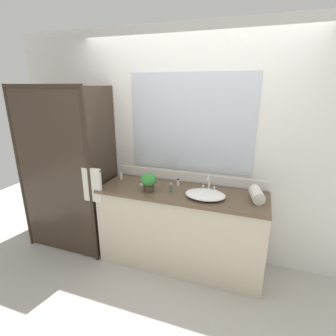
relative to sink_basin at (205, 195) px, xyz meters
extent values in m
plane|color=#B7B2A8|center=(-0.27, 0.06, -0.93)|extent=(8.00, 8.00, 0.00)
cube|color=silver|center=(-0.27, 0.40, 0.37)|extent=(4.40, 0.05, 2.60)
cube|color=silver|center=(-0.27, 0.37, 0.02)|extent=(1.80, 0.01, 0.11)
cube|color=silver|center=(-0.27, 0.37, 0.65)|extent=(1.39, 0.01, 1.07)
cube|color=beige|center=(-0.27, 0.07, -0.50)|extent=(1.80, 0.56, 0.87)
cube|color=brown|center=(-0.27, 0.06, -0.05)|extent=(1.80, 0.58, 0.03)
cylinder|color=#2D2319|center=(-2.22, -0.21, 0.07)|extent=(0.04, 0.04, 2.00)
cylinder|color=#2D2319|center=(-1.22, -0.21, 0.07)|extent=(0.04, 0.04, 2.00)
cube|color=#2D2319|center=(-1.72, -0.21, 1.05)|extent=(1.00, 0.04, 0.04)
cube|color=#382B21|center=(-1.72, -0.21, 0.07)|extent=(0.96, 0.01, 1.96)
cube|color=#382B21|center=(-1.22, 0.07, 0.07)|extent=(0.01, 0.57, 1.96)
cylinder|color=#2D2319|center=(-1.20, -0.20, 0.19)|extent=(0.32, 0.02, 0.02)
cube|color=silver|center=(-1.20, -0.20, 0.02)|extent=(0.22, 0.04, 0.38)
ellipsoid|color=white|center=(0.00, 0.00, 0.00)|extent=(0.41, 0.31, 0.06)
cube|color=silver|center=(0.00, 0.17, -0.02)|extent=(0.17, 0.04, 0.02)
cylinder|color=silver|center=(0.00, 0.17, 0.06)|extent=(0.02, 0.02, 0.15)
cylinder|color=silver|center=(0.00, 0.12, 0.14)|extent=(0.02, 0.10, 0.02)
cylinder|color=silver|center=(-0.06, 0.17, 0.01)|extent=(0.02, 0.02, 0.04)
cylinder|color=silver|center=(0.06, 0.17, 0.01)|extent=(0.02, 0.02, 0.04)
cylinder|color=#473828|center=(-0.60, -0.04, 0.01)|extent=(0.11, 0.11, 0.07)
ellipsoid|color=#308033|center=(-0.60, -0.04, 0.10)|extent=(0.17, 0.17, 0.14)
cube|color=silver|center=(-0.72, 0.12, -0.02)|extent=(0.10, 0.07, 0.01)
ellipsoid|color=silver|center=(-0.72, 0.12, -0.01)|extent=(0.07, 0.04, 0.02)
cylinder|color=white|center=(-0.35, 0.21, 0.00)|extent=(0.03, 0.03, 0.07)
cylinder|color=black|center=(-0.35, 0.21, 0.05)|extent=(0.02, 0.02, 0.01)
cylinder|color=silver|center=(-1.07, 0.19, 0.00)|extent=(0.03, 0.03, 0.07)
cylinder|color=#B7B2A8|center=(-1.07, 0.19, 0.04)|extent=(0.03, 0.03, 0.01)
cylinder|color=#4C7056|center=(-0.37, 0.01, 0.01)|extent=(0.03, 0.03, 0.09)
cylinder|color=#B7B2A8|center=(-0.37, 0.01, 0.07)|extent=(0.02, 0.02, 0.01)
cylinder|color=silver|center=(0.49, 0.10, 0.03)|extent=(0.17, 0.27, 0.12)
camera|label=1|loc=(0.46, -2.42, 1.06)|focal=27.98mm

